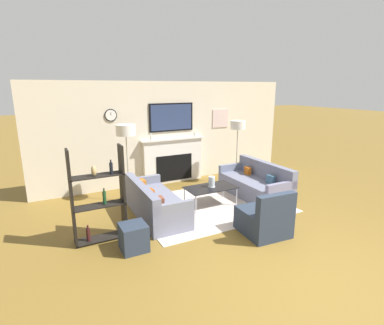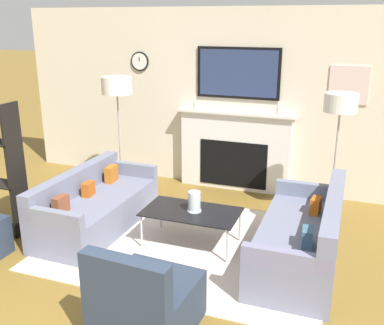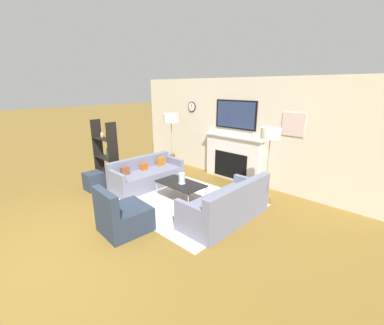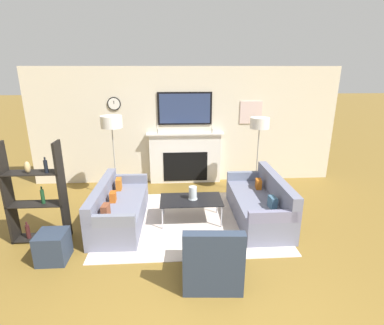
{
  "view_description": "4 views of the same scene",
  "coord_description": "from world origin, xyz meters",
  "views": [
    {
      "loc": [
        -3.2,
        -2.61,
        2.56
      ],
      "look_at": [
        -0.24,
        3.08,
        0.93
      ],
      "focal_mm": 28.0,
      "sensor_mm": 36.0,
      "label": 1
    },
    {
      "loc": [
        1.65,
        -1.73,
        2.52
      ],
      "look_at": [
        -0.1,
        3.04,
        0.9
      ],
      "focal_mm": 42.0,
      "sensor_mm": 36.0,
      "label": 2
    },
    {
      "loc": [
        3.88,
        -0.94,
        2.49
      ],
      "look_at": [
        -0.27,
        3.37,
        0.7
      ],
      "focal_mm": 24.0,
      "sensor_mm": 36.0,
      "label": 3
    },
    {
      "loc": [
        -0.27,
        -2.16,
        2.66
      ],
      "look_at": [
        0.06,
        3.02,
        1.01
      ],
      "focal_mm": 28.0,
      "sensor_mm": 36.0,
      "label": 4
    }
  ],
  "objects": [
    {
      "name": "floor_lamp_left",
      "position": [
        -1.49,
        3.81,
        1.62
      ],
      "size": [
        0.43,
        0.43,
        1.77
      ],
      "color": "#9E998E",
      "rests_on": "ground_plane"
    },
    {
      "name": "fireplace_wall",
      "position": [
        0.0,
        4.77,
        1.22
      ],
      "size": [
        7.17,
        0.28,
        2.7
      ],
      "color": "beige",
      "rests_on": "ground_plane"
    },
    {
      "name": "couch_right",
      "position": [
        1.28,
        2.72,
        0.28
      ],
      "size": [
        0.81,
        1.89,
        0.81
      ],
      "color": "slate",
      "rests_on": "ground_plane"
    },
    {
      "name": "area_rug",
      "position": [
        0.0,
        2.72,
        0.01
      ],
      "size": [
        3.17,
        2.42,
        0.01
      ],
      "color": "beige",
      "rests_on": "ground_plane"
    },
    {
      "name": "couch_left",
      "position": [
        -1.27,
        2.72,
        0.27
      ],
      "size": [
        0.82,
        1.86,
        0.72
      ],
      "color": "slate",
      "rests_on": "ground_plane"
    },
    {
      "name": "ottoman",
      "position": [
        -2.03,
        1.67,
        0.22
      ],
      "size": [
        0.41,
        0.41,
        0.44
      ],
      "color": "#283344",
      "rests_on": "ground_plane"
    },
    {
      "name": "coffee_table",
      "position": [
        0.02,
        2.71,
        0.4
      ],
      "size": [
        1.1,
        0.62,
        0.43
      ],
      "color": "black",
      "rests_on": "ground_plane"
    },
    {
      "name": "hurricane_candle",
      "position": [
        0.05,
        2.72,
        0.53
      ],
      "size": [
        0.16,
        0.16,
        0.24
      ],
      "color": "silver",
      "rests_on": "coffee_table"
    },
    {
      "name": "shelf_unit",
      "position": [
        -2.43,
        2.26,
        0.77
      ],
      "size": [
        0.87,
        0.28,
        1.63
      ],
      "color": "black",
      "rests_on": "ground_plane"
    },
    {
      "name": "floor_lamp_right",
      "position": [
        1.49,
        3.81,
        1.55
      ],
      "size": [
        0.39,
        0.39,
        1.7
      ],
      "color": "#9E998E",
      "rests_on": "ground_plane"
    },
    {
      "name": "armchair",
      "position": [
        0.19,
        1.13,
        0.28
      ],
      "size": [
        0.79,
        0.84,
        0.85
      ],
      "color": "#283344",
      "rests_on": "ground_plane"
    }
  ]
}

